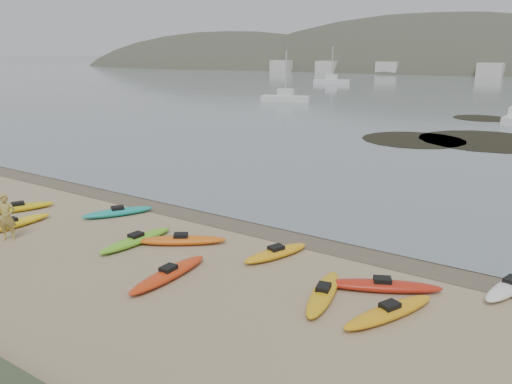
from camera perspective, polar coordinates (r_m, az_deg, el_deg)
The scene contains 6 objects.
ground at distance 22.45m, azimuth 0.00°, elevation -3.69°, with size 600.00×600.00×0.00m, color tan.
wet_sand at distance 22.21m, azimuth -0.43°, elevation -3.89°, with size 60.00×60.00×0.00m, color brown.
kayaks at distance 19.10m, azimuth -5.84°, elevation -6.83°, with size 22.91×9.18×0.34m.
person_west at distance 22.71m, azimuth -26.62°, elevation -2.59°, with size 0.72×0.47×1.96m, color #B59B48.
kelp_mats at distance 49.19m, azimuth 22.62°, elevation 5.91°, with size 15.49×26.00×0.04m.
moored_boats at distance 94.72m, azimuth 25.09°, elevation 10.19°, with size 85.13×82.85×1.15m.
Camera 1 is at (11.70, -17.62, 7.52)m, focal length 35.00 mm.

